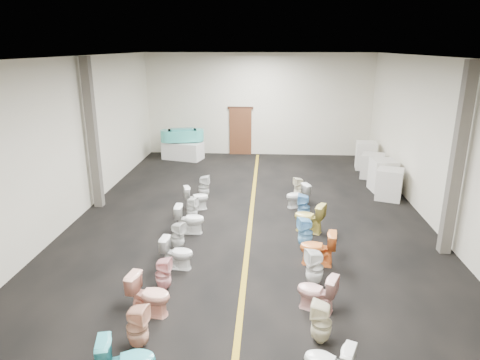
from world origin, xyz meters
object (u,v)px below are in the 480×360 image
(toilet_left_9, at_px, (204,187))
(toilet_right_9, at_px, (297,196))
(toilet_right_3, at_px, (316,292))
(appliance_crate_d, at_px, (366,155))
(toilet_left_5, at_px, (178,236))
(toilet_right_7, at_px, (309,217))
(appliance_crate_c, at_px, (373,166))
(toilet_right_8, at_px, (304,207))
(appliance_crate_b, at_px, (383,175))
(toilet_right_10, at_px, (299,188))
(toilet_left_1, at_px, (137,327))
(toilet_right_2, at_px, (321,323))
(appliance_crate_a, at_px, (389,184))
(toilet_left_3, at_px, (163,274))
(toilet_left_8, at_px, (196,198))
(toilet_left_6, at_px, (190,219))
(display_table, at_px, (183,151))
(bathtub, at_px, (182,135))
(toilet_left_7, at_px, (192,209))
(toilet_left_2, at_px, (150,295))
(toilet_right_5, at_px, (318,248))
(toilet_right_6, at_px, (305,233))
(toilet_left_4, at_px, (177,253))
(toilet_right_4, at_px, (315,267))

(toilet_left_9, xyz_separation_m, toilet_right_9, (2.99, -0.61, -0.02))
(toilet_right_3, height_order, toilet_right_9, toilet_right_3)
(appliance_crate_d, xyz_separation_m, toilet_left_5, (-6.09, -7.62, -0.19))
(appliance_crate_d, xyz_separation_m, toilet_right_7, (-2.82, -6.37, -0.14))
(appliance_crate_c, relative_size, appliance_crate_d, 0.83)
(toilet_right_8, bearing_deg, appliance_crate_b, 142.20)
(toilet_right_10, bearing_deg, appliance_crate_b, 88.32)
(toilet_left_5, bearing_deg, toilet_right_3, -104.97)
(toilet_left_1, height_order, toilet_right_2, toilet_left_1)
(appliance_crate_a, relative_size, toilet_left_3, 1.42)
(toilet_left_8, bearing_deg, toilet_left_3, 162.15)
(appliance_crate_b, bearing_deg, toilet_right_3, -112.51)
(appliance_crate_c, xyz_separation_m, toilet_right_3, (-2.99, -8.71, -0.07))
(toilet_left_5, xyz_separation_m, toilet_right_7, (3.28, 1.25, 0.06))
(appliance_crate_d, distance_m, toilet_left_1, 12.72)
(toilet_left_6, bearing_deg, toilet_right_7, -86.25)
(toilet_left_1, distance_m, toilet_left_3, 1.77)
(appliance_crate_a, bearing_deg, display_table, 148.85)
(bathtub, bearing_deg, toilet_left_7, -90.67)
(toilet_left_2, bearing_deg, toilet_right_8, -24.29)
(toilet_left_2, bearing_deg, toilet_right_10, -15.84)
(appliance_crate_b, relative_size, toilet_left_9, 1.40)
(toilet_left_3, bearing_deg, toilet_left_9, 3.93)
(toilet_left_1, xyz_separation_m, toilet_left_6, (0.04, 4.57, -0.00))
(toilet_left_3, relative_size, toilet_right_9, 0.97)
(toilet_left_7, xyz_separation_m, toilet_right_5, (3.29, -2.41, 0.07))
(appliance_crate_b, bearing_deg, toilet_left_9, -168.72)
(toilet_left_3, height_order, toilet_right_3, toilet_right_3)
(toilet_left_9, bearing_deg, appliance_crate_c, -63.58)
(bathtub, height_order, appliance_crate_c, bathtub)
(toilet_left_6, bearing_deg, display_table, 11.42)
(toilet_left_5, distance_m, toilet_right_6, 3.12)
(toilet_right_3, xyz_separation_m, toilet_right_7, (0.17, 3.57, 0.03))
(toilet_left_3, bearing_deg, toilet_left_4, -2.02)
(appliance_crate_d, relative_size, toilet_left_3, 1.56)
(bathtub, relative_size, toilet_left_5, 2.57)
(toilet_right_10, bearing_deg, toilet_left_3, -47.69)
(appliance_crate_b, xyz_separation_m, toilet_right_6, (-2.99, -4.59, -0.14))
(toilet_left_7, bearing_deg, toilet_right_5, -107.97)
(toilet_left_6, bearing_deg, toilet_left_4, -179.21)
(toilet_left_2, height_order, toilet_right_4, same)
(toilet_left_4, bearing_deg, toilet_left_6, 6.97)
(toilet_left_1, height_order, toilet_right_7, toilet_right_7)
(toilet_left_6, distance_m, toilet_right_4, 3.88)
(toilet_left_7, bearing_deg, appliance_crate_b, -45.26)
(appliance_crate_b, relative_size, appliance_crate_d, 0.99)
(appliance_crate_a, distance_m, toilet_left_3, 8.39)
(toilet_left_9, xyz_separation_m, toilet_right_3, (3.01, -6.02, -0.01))
(toilet_left_3, height_order, toilet_left_8, toilet_left_8)
(toilet_left_8, height_order, toilet_left_9, toilet_left_9)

